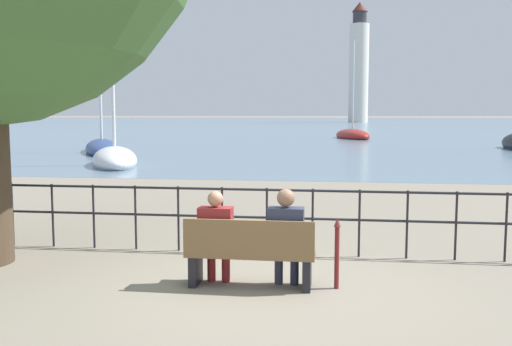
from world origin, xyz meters
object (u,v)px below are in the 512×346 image
seated_person_left (216,233)px  sailboat_0 (102,148)px  sailboat_2 (352,135)px  seated_person_right (286,233)px  park_bench (250,255)px  closed_umbrella (337,249)px  harbor_lighthouse (359,67)px  sailboat_3 (115,158)px

seated_person_left → sailboat_0: bearing=116.1°
seated_person_left → sailboat_2: sailboat_2 is taller
seated_person_left → seated_person_right: size_ratio=0.97×
park_bench → seated_person_left: size_ratio=1.34×
closed_umbrella → sailboat_0: 27.55m
park_bench → harbor_lighthouse: size_ratio=0.06×
closed_umbrella → sailboat_3: sailboat_3 is taller
closed_umbrella → sailboat_2: size_ratio=0.10×
sailboat_2 → sailboat_3: sailboat_3 is taller
closed_umbrella → sailboat_2: 44.17m
sailboat_0 → sailboat_3: (4.01, -8.07, 0.08)m
sailboat_0 → sailboat_3: bearing=-87.7°
park_bench → seated_person_left: bearing=170.6°
harbor_lighthouse → closed_umbrella: bearing=-92.2°
sailboat_2 → seated_person_left: bearing=-111.0°
closed_umbrella → harbor_lighthouse: (5.31, 137.13, 13.10)m
park_bench → sailboat_0: size_ratio=0.19×
seated_person_left → sailboat_3: bearing=116.0°
seated_person_right → park_bench: bearing=-170.9°
closed_umbrella → sailboat_2: bearing=88.2°
closed_umbrella → harbor_lighthouse: harbor_lighthouse is taller
sailboat_2 → harbor_lighthouse: 94.01m
sailboat_3 → seated_person_right: bearing=-84.4°
closed_umbrella → seated_person_left: bearing=-178.3°
closed_umbrella → sailboat_3: size_ratio=0.09×
seated_person_right → sailboat_3: size_ratio=0.12×
park_bench → sailboat_3: (-8.27, 16.13, -0.11)m
sailboat_2 → harbor_lighthouse: bearing=70.4°
seated_person_right → sailboat_3: (-8.72, 16.06, -0.39)m
sailboat_0 → sailboat_2: sailboat_2 is taller
sailboat_2 → harbor_lighthouse: (3.90, 92.98, 13.33)m
seated_person_right → sailboat_3: sailboat_3 is taller
park_bench → sailboat_3: size_ratio=0.16×
closed_umbrella → park_bench: bearing=-173.8°
sailboat_0 → closed_umbrella: bearing=-85.1°
seated_person_left → sailboat_0: 26.88m
park_bench → seated_person_right: bearing=9.1°
sailboat_0 → sailboat_2: (14.79, 20.06, 0.05)m
closed_umbrella → harbor_lighthouse: 137.86m
seated_person_left → closed_umbrella: seated_person_left is taller
park_bench → closed_umbrella: (1.09, 0.12, 0.08)m
sailboat_3 → sailboat_2: bearing=46.2°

